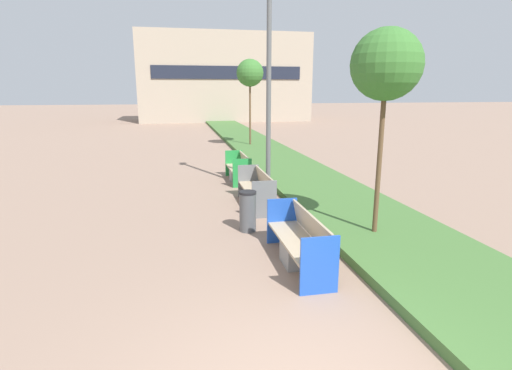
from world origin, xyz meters
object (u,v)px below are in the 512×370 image
at_px(bench_green_frame, 239,171).
at_px(sapling_tree_far, 250,73).
at_px(bench_blue_frame, 300,245).
at_px(litter_bin, 248,211).
at_px(street_lamp_post, 269,53).
at_px(bench_grey_frame, 257,193).
at_px(sapling_tree_near, 386,66).

distance_m(bench_green_frame, sapling_tree_far, 9.06).
bearing_deg(bench_blue_frame, bench_green_frame, 90.03).
height_order(litter_bin, street_lamp_post, street_lamp_post).
xyz_separation_m(bench_blue_frame, street_lamp_post, (0.61, 5.13, 3.74)).
bearing_deg(bench_green_frame, bench_blue_frame, -89.97).
bearing_deg(bench_grey_frame, sapling_tree_near, -56.95).
relative_size(litter_bin, street_lamp_post, 0.12).
relative_size(bench_green_frame, sapling_tree_far, 0.41).
bearing_deg(bench_grey_frame, bench_green_frame, 90.07).
relative_size(bench_grey_frame, sapling_tree_far, 0.47).
height_order(bench_grey_frame, litter_bin, bench_grey_frame).
xyz_separation_m(bench_blue_frame, sapling_tree_far, (1.92, 15.04, 3.57)).
height_order(bench_green_frame, sapling_tree_far, sapling_tree_far).
bearing_deg(street_lamp_post, litter_bin, -110.77).
xyz_separation_m(bench_green_frame, street_lamp_post, (0.61, -1.82, 3.75)).
bearing_deg(sapling_tree_far, bench_blue_frame, -97.28).
relative_size(sapling_tree_near, sapling_tree_far, 0.91).
bearing_deg(street_lamp_post, sapling_tree_near, -72.83).
distance_m(bench_blue_frame, bench_green_frame, 6.95).
relative_size(street_lamp_post, sapling_tree_near, 1.75).
height_order(litter_bin, sapling_tree_far, sapling_tree_far).
height_order(street_lamp_post, sapling_tree_far, street_lamp_post).
bearing_deg(sapling_tree_near, sapling_tree_far, 90.00).
bearing_deg(sapling_tree_far, street_lamp_post, -97.54).
xyz_separation_m(bench_grey_frame, sapling_tree_far, (1.92, 11.21, 3.57)).
height_order(bench_blue_frame, bench_green_frame, same).
relative_size(bench_green_frame, litter_bin, 2.09).
bearing_deg(bench_grey_frame, street_lamp_post, 64.67).
height_order(bench_grey_frame, sapling_tree_far, sapling_tree_far).
bearing_deg(bench_green_frame, bench_grey_frame, -89.93).
xyz_separation_m(bench_grey_frame, street_lamp_post, (0.61, 1.29, 3.74)).
distance_m(litter_bin, sapling_tree_far, 13.80).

